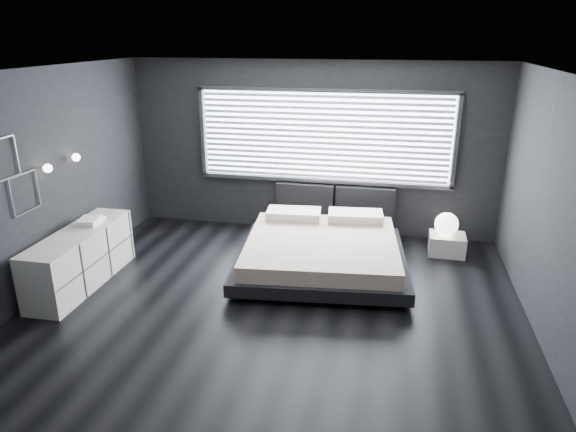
# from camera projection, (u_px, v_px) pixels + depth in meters

# --- Properties ---
(room) EXTENTS (6.04, 6.00, 2.80)m
(room) POSITION_uv_depth(u_px,v_px,m) (273.00, 199.00, 5.82)
(room) COLOR black
(room) RESTS_ON ground
(window) EXTENTS (4.14, 0.09, 1.52)m
(window) POSITION_uv_depth(u_px,v_px,m) (324.00, 137.00, 8.20)
(window) COLOR white
(window) RESTS_ON ground
(headboard) EXTENTS (1.96, 0.16, 0.52)m
(headboard) POSITION_uv_depth(u_px,v_px,m) (335.00, 201.00, 8.46)
(headboard) COLOR black
(headboard) RESTS_ON ground
(sconce_near) EXTENTS (0.18, 0.11, 0.11)m
(sconce_near) POSITION_uv_depth(u_px,v_px,m) (48.00, 168.00, 6.36)
(sconce_near) COLOR silver
(sconce_near) RESTS_ON ground
(sconce_far) EXTENTS (0.18, 0.11, 0.11)m
(sconce_far) POSITION_uv_depth(u_px,v_px,m) (76.00, 157.00, 6.91)
(sconce_far) COLOR silver
(sconce_far) RESTS_ON ground
(wall_art_upper) EXTENTS (0.01, 0.48, 0.48)m
(wall_art_upper) POSITION_uv_depth(u_px,v_px,m) (3.00, 159.00, 5.74)
(wall_art_upper) COLOR #47474C
(wall_art_upper) RESTS_ON ground
(wall_art_lower) EXTENTS (0.01, 0.48, 0.48)m
(wall_art_lower) POSITION_uv_depth(u_px,v_px,m) (25.00, 193.00, 6.13)
(wall_art_lower) COLOR #47474C
(wall_art_lower) RESTS_ON ground
(bed) EXTENTS (2.53, 2.44, 0.60)m
(bed) POSITION_uv_depth(u_px,v_px,m) (322.00, 250.00, 7.25)
(bed) COLOR black
(bed) RESTS_ON ground
(nightstand) EXTENTS (0.54, 0.45, 0.31)m
(nightstand) POSITION_uv_depth(u_px,v_px,m) (447.00, 244.00, 7.79)
(nightstand) COLOR white
(nightstand) RESTS_ON ground
(orb_lamp) EXTENTS (0.35, 0.35, 0.35)m
(orb_lamp) POSITION_uv_depth(u_px,v_px,m) (447.00, 224.00, 7.68)
(orb_lamp) COLOR white
(orb_lamp) RESTS_ON nightstand
(dresser) EXTENTS (0.54, 1.87, 0.75)m
(dresser) POSITION_uv_depth(u_px,v_px,m) (81.00, 258.00, 6.78)
(dresser) COLOR white
(dresser) RESTS_ON ground
(book_stack) EXTENTS (0.32, 0.40, 0.08)m
(book_stack) POSITION_uv_depth(u_px,v_px,m) (89.00, 221.00, 6.95)
(book_stack) COLOR white
(book_stack) RESTS_ON dresser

